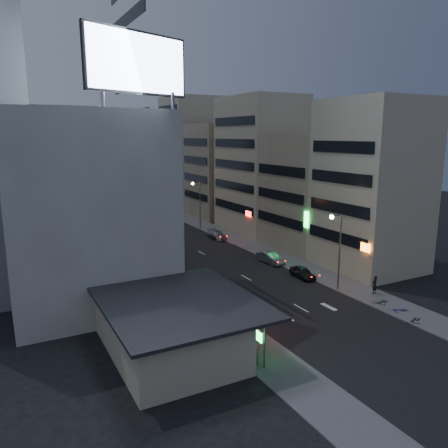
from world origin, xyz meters
TOP-DOWN VIEW (x-y plane):
  - ground at (0.00, 0.00)m, footprint 180.00×180.00m
  - sidewalk_left at (-8.00, 30.00)m, footprint 4.00×120.00m
  - sidewalk_right at (8.00, 30.00)m, footprint 4.00×120.00m
  - food_court at (-13.90, 2.00)m, footprint 11.00×13.00m
  - white_building at (-17.00, 20.00)m, footprint 14.00×24.00m
  - shophouse_near at (15.00, 10.50)m, footprint 10.00×11.00m
  - shophouse_mid at (15.50, 22.00)m, footprint 11.00×12.00m
  - shophouse_far at (15.00, 35.00)m, footprint 10.00×14.00m
  - far_left_a at (-15.50, 45.00)m, footprint 11.00×10.00m
  - far_left_b at (-16.00, 58.00)m, footprint 12.00×10.00m
  - far_right_a at (15.50, 50.00)m, footprint 11.00×12.00m
  - far_right_b at (16.00, 64.00)m, footprint 12.00×12.00m
  - billboard at (-12.99, 9.97)m, footprint 9.52×3.75m
  - street_lamp_right_near at (5.90, 6.00)m, footprint 1.60×0.44m
  - street_lamp_left at (-5.90, 22.00)m, footprint 1.60×0.44m
  - street_lamp_right_far at (5.90, 40.00)m, footprint 1.60×0.44m
  - parked_car_right_near at (5.60, 10.98)m, footprint 1.74×3.85m
  - parked_car_right_mid at (5.60, 17.50)m, footprint 1.82×4.31m
  - parked_car_left at (-4.98, 24.96)m, footprint 2.32×4.87m
  - parked_car_right_far at (5.60, 32.38)m, footprint 1.92×4.52m
  - road_car_blue at (-4.74, 6.85)m, footprint 1.89×4.69m
  - road_car_silver at (-5.00, 14.01)m, footprint 2.21×5.16m
  - person at (8.75, 3.37)m, footprint 0.76×0.57m
  - scooter_black_a at (7.37, -2.62)m, footprint 1.24×1.94m
  - scooter_silver_a at (7.51, -0.43)m, footprint 0.93×1.75m
  - scooter_blue at (8.18, -0.91)m, footprint 1.16×1.97m
  - scooter_black_b at (8.12, 1.63)m, footprint 1.09×1.95m
  - scooter_silver_b at (7.51, 1.65)m, footprint 0.79×1.78m

SIDE VIEW (x-z plane):
  - ground at x=0.00m, z-range 0.00..0.00m
  - sidewalk_left at x=-8.00m, z-range 0.00..0.12m
  - sidewalk_right at x=8.00m, z-range 0.00..0.12m
  - scooter_silver_a at x=7.51m, z-range 0.12..1.14m
  - parked_car_right_near at x=5.60m, z-range 0.00..1.28m
  - scooter_silver_b at x=7.51m, z-range 0.12..1.17m
  - parked_car_right_far at x=5.60m, z-range 0.00..1.30m
  - parked_car_left at x=-4.98m, z-range 0.00..1.34m
  - scooter_black_a at x=7.37m, z-range 0.12..1.25m
  - scooter_black_b at x=8.12m, z-range 0.12..1.25m
  - scooter_blue at x=8.18m, z-range 0.12..1.26m
  - parked_car_right_mid at x=5.60m, z-range 0.00..1.39m
  - road_car_silver at x=-5.00m, z-range 0.00..1.48m
  - road_car_blue at x=-4.74m, z-range 0.00..1.51m
  - person at x=8.75m, z-range 0.12..2.01m
  - food_court at x=-13.90m, z-range 0.05..3.92m
  - street_lamp_right_near at x=5.90m, z-range 1.35..9.37m
  - street_lamp_left at x=-5.90m, z-range 1.35..9.37m
  - street_lamp_right_far at x=5.90m, z-range 1.35..9.37m
  - far_left_b at x=-16.00m, z-range 0.00..15.00m
  - shophouse_mid at x=15.50m, z-range 0.00..16.00m
  - white_building at x=-17.00m, z-range 0.00..18.00m
  - far_right_a at x=15.50m, z-range 0.00..18.00m
  - shophouse_near at x=15.00m, z-range 0.00..20.00m
  - far_left_a at x=-15.50m, z-range 0.00..20.00m
  - shophouse_far at x=15.00m, z-range 0.00..22.00m
  - far_right_b at x=16.00m, z-range 0.00..24.00m
  - billboard at x=-12.99m, z-range 18.56..24.76m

